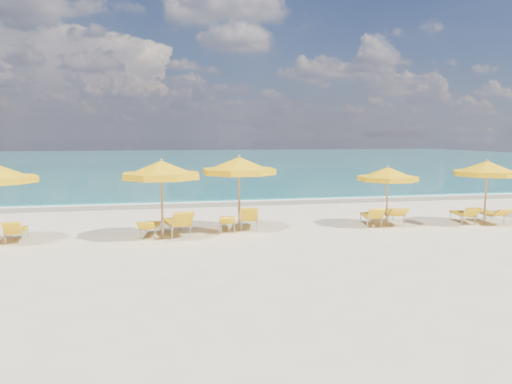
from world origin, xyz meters
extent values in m
plane|color=beige|center=(0.00, 0.00, 0.00)|extent=(120.00, 120.00, 0.00)
cube|color=#126762|center=(0.00, 48.00, 0.00)|extent=(120.00, 80.00, 0.30)
cube|color=tan|center=(0.00, 7.40, 0.00)|extent=(120.00, 2.60, 0.01)
cube|color=white|center=(0.00, 8.20, 0.00)|extent=(120.00, 1.20, 0.03)
cube|color=white|center=(-6.00, 17.00, 0.00)|extent=(14.00, 0.36, 0.05)
cube|color=white|center=(8.00, 24.00, 0.00)|extent=(18.00, 0.30, 0.05)
cylinder|color=tan|center=(-3.48, -0.47, 1.23)|extent=(0.08, 0.08, 2.46)
cone|color=#FFB90D|center=(-3.48, -0.47, 2.26)|extent=(3.24, 3.24, 0.49)
cylinder|color=#FFB90D|center=(-3.48, -0.47, 2.02)|extent=(3.26, 3.26, 0.20)
sphere|color=tan|center=(-3.48, -0.47, 2.51)|extent=(0.11, 0.11, 0.11)
cylinder|color=tan|center=(-0.83, 0.39, 1.25)|extent=(0.08, 0.08, 2.51)
cone|color=#FFB90D|center=(-0.83, 0.39, 2.31)|extent=(3.35, 3.35, 0.50)
cylinder|color=#FFB90D|center=(-0.83, 0.39, 2.06)|extent=(3.38, 3.38, 0.20)
sphere|color=tan|center=(-0.83, 0.39, 2.56)|extent=(0.11, 0.11, 0.11)
cylinder|color=tan|center=(4.57, 0.10, 1.06)|extent=(0.07, 0.07, 2.11)
cone|color=#FFB90D|center=(4.57, 0.10, 1.94)|extent=(2.83, 2.83, 0.42)
cylinder|color=#FFB90D|center=(4.57, 0.10, 1.74)|extent=(2.85, 2.85, 0.17)
sphere|color=tan|center=(4.57, 0.10, 2.16)|extent=(0.09, 0.09, 0.09)
cylinder|color=tan|center=(8.26, -0.39, 1.16)|extent=(0.07, 0.07, 2.32)
cone|color=#FFB90D|center=(8.26, -0.39, 2.13)|extent=(2.57, 2.57, 0.46)
cylinder|color=#FFB90D|center=(8.26, -0.39, 1.91)|extent=(2.59, 2.59, 0.19)
sphere|color=tan|center=(8.26, -0.39, 2.37)|extent=(0.10, 0.10, 0.10)
cube|color=yellow|center=(-7.98, 0.19, 0.33)|extent=(0.60, 1.18, 0.07)
cube|color=yellow|center=(-7.92, -0.57, 0.53)|extent=(0.54, 0.46, 0.43)
cube|color=yellow|center=(-3.86, 0.15, 0.34)|extent=(0.70, 1.24, 0.07)
cube|color=yellow|center=(-3.99, -0.67, 0.47)|extent=(0.60, 0.60, 0.32)
cube|color=yellow|center=(-3.02, 0.13, 0.41)|extent=(0.88, 1.53, 0.09)
cube|color=yellow|center=(-2.85, -0.80, 0.66)|extent=(0.72, 0.63, 0.55)
cube|color=yellow|center=(-1.22, 0.64, 0.34)|extent=(0.68, 1.23, 0.07)
cube|color=yellow|center=(-1.34, -0.18, 0.47)|extent=(0.59, 0.59, 0.32)
cube|color=yellow|center=(-0.38, 0.86, 0.38)|extent=(0.83, 1.41, 0.08)
cube|color=yellow|center=(-0.55, 0.00, 0.61)|extent=(0.67, 0.59, 0.51)
cube|color=yellow|center=(4.11, 0.46, 0.35)|extent=(0.76, 1.28, 0.07)
cube|color=yellow|center=(3.95, -0.33, 0.54)|extent=(0.61, 0.56, 0.44)
cube|color=yellow|center=(5.04, 0.72, 0.40)|extent=(0.87, 1.48, 0.09)
cube|color=yellow|center=(4.85, -0.25, 0.55)|extent=(0.73, 0.73, 0.37)
cube|color=yellow|center=(7.77, 0.26, 0.34)|extent=(0.73, 1.24, 0.07)
cube|color=yellow|center=(7.61, -0.52, 0.51)|extent=(0.60, 0.56, 0.40)
cube|color=yellow|center=(8.76, 0.08, 0.35)|extent=(0.65, 1.27, 0.08)
cube|color=yellow|center=(8.69, -0.79, 0.49)|extent=(0.59, 0.59, 0.33)
camera|label=1|loc=(-3.78, -16.49, 3.32)|focal=35.00mm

